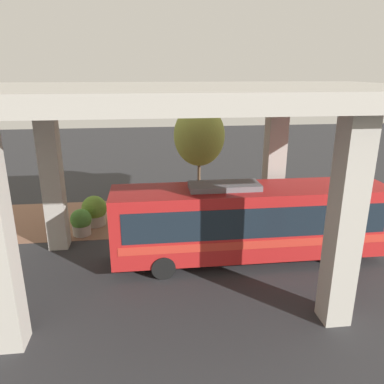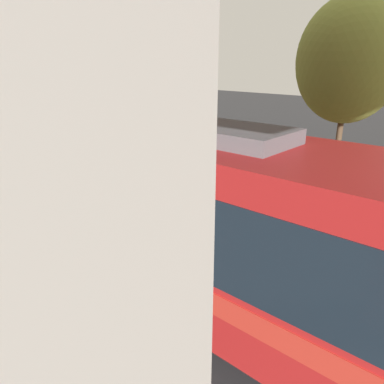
{
  "view_description": "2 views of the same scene",
  "coord_description": "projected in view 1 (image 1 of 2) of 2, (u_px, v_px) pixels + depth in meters",
  "views": [
    {
      "loc": [
        17.9,
        -0.87,
        8.27
      ],
      "look_at": [
        0.35,
        1.25,
        2.52
      ],
      "focal_mm": 35.0,
      "sensor_mm": 36.0,
      "label": 1
    },
    {
      "loc": [
        7.81,
        6.37,
        4.72
      ],
      "look_at": [
        0.03,
        -0.58,
        0.98
      ],
      "focal_mm": 35.0,
      "sensor_mm": 36.0,
      "label": 2
    }
  ],
  "objects": [
    {
      "name": "fire_hydrant",
      "position": [
        129.0,
        226.0,
        19.62
      ],
      "size": [
        0.51,
        0.25,
        1.0
      ],
      "color": "red",
      "rests_on": "ground"
    },
    {
      "name": "street_tree_near",
      "position": [
        199.0,
        136.0,
        21.84
      ],
      "size": [
        2.98,
        2.98,
        6.44
      ],
      "color": "brown",
      "rests_on": "ground"
    },
    {
      "name": "bus",
      "position": [
        250.0,
        219.0,
        16.57
      ],
      "size": [
        2.61,
        12.11,
        3.69
      ],
      "color": "#B21E1E",
      "rests_on": "ground"
    },
    {
      "name": "planter_back",
      "position": [
        94.0,
        211.0,
        20.76
      ],
      "size": [
        1.38,
        1.38,
        1.7
      ],
      "color": "#ADA89E",
      "rests_on": "ground"
    },
    {
      "name": "planter_middle",
      "position": [
        81.0,
        222.0,
        19.56
      ],
      "size": [
        1.1,
        1.1,
        1.43
      ],
      "color": "#ADA89E",
      "rests_on": "ground"
    },
    {
      "name": "planter_front",
      "position": [
        140.0,
        212.0,
        20.7
      ],
      "size": [
        1.24,
        1.24,
        1.61
      ],
      "color": "#ADA89E",
      "rests_on": "ground"
    },
    {
      "name": "ground_plane",
      "position": [
        168.0,
        236.0,
        19.56
      ],
      "size": [
        80.0,
        80.0,
        0.0
      ],
      "primitive_type": "plane",
      "color": "#2D2D30",
      "rests_on": "ground"
    },
    {
      "name": "sidewalk_strip",
      "position": [
        165.0,
        215.0,
        22.39
      ],
      "size": [
        6.0,
        40.0,
        0.02
      ],
      "color": "#845B47",
      "rests_on": "ground"
    },
    {
      "name": "overpass",
      "position": [
        170.0,
        114.0,
        13.69
      ],
      "size": [
        9.4,
        18.66,
        7.76
      ],
      "color": "#ADA89E",
      "rests_on": "ground"
    }
  ]
}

